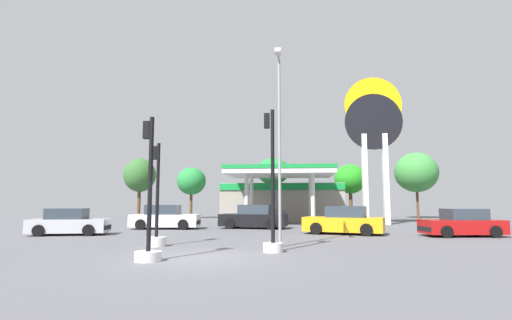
{
  "coord_description": "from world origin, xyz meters",
  "views": [
    {
      "loc": [
        3.05,
        -12.54,
        1.81
      ],
      "look_at": [
        0.83,
        10.73,
        4.36
      ],
      "focal_mm": 27.06,
      "sensor_mm": 36.0,
      "label": 1
    }
  ],
  "objects_px": {
    "car_3": "(165,218)",
    "tree_0": "(140,175)",
    "car_0": "(344,221)",
    "car_4": "(462,224)",
    "traffic_signal_1": "(272,210)",
    "tree_3": "(350,179)",
    "car_2": "(254,218)",
    "station_pole_sign": "(374,129)",
    "tree_1": "(191,181)",
    "traffic_signal_2": "(149,223)",
    "corner_streetlamp": "(279,133)",
    "car_1": "(69,223)",
    "tree_4": "(416,172)",
    "tree_2": "(273,171)",
    "traffic_signal_0": "(156,222)"
  },
  "relations": [
    {
      "from": "station_pole_sign",
      "to": "tree_2",
      "type": "relative_size",
      "value": 1.83
    },
    {
      "from": "tree_2",
      "to": "traffic_signal_0",
      "type": "bearing_deg",
      "value": -97.32
    },
    {
      "from": "car_3",
      "to": "car_1",
      "type": "bearing_deg",
      "value": -125.3
    },
    {
      "from": "car_2",
      "to": "traffic_signal_2",
      "type": "distance_m",
      "value": 15.06
    },
    {
      "from": "car_0",
      "to": "car_4",
      "type": "distance_m",
      "value": 6.09
    },
    {
      "from": "car_3",
      "to": "tree_4",
      "type": "distance_m",
      "value": 29.36
    },
    {
      "from": "traffic_signal_2",
      "to": "corner_streetlamp",
      "type": "relative_size",
      "value": 0.57
    },
    {
      "from": "car_1",
      "to": "car_3",
      "type": "distance_m",
      "value": 6.37
    },
    {
      "from": "car_1",
      "to": "car_2",
      "type": "distance_m",
      "value": 11.47
    },
    {
      "from": "car_4",
      "to": "corner_streetlamp",
      "type": "height_order",
      "value": "corner_streetlamp"
    },
    {
      "from": "station_pole_sign",
      "to": "traffic_signal_0",
      "type": "xyz_separation_m",
      "value": [
        -12.34,
        -16.5,
        -6.78
      ]
    },
    {
      "from": "traffic_signal_0",
      "to": "tree_2",
      "type": "xyz_separation_m",
      "value": [
        3.47,
        26.96,
        4.19
      ]
    },
    {
      "from": "car_1",
      "to": "tree_3",
      "type": "xyz_separation_m",
      "value": [
        18.64,
        22.87,
        3.65
      ]
    },
    {
      "from": "tree_0",
      "to": "corner_streetlamp",
      "type": "distance_m",
      "value": 32.53
    },
    {
      "from": "car_1",
      "to": "tree_4",
      "type": "relative_size",
      "value": 0.59
    },
    {
      "from": "station_pole_sign",
      "to": "corner_streetlamp",
      "type": "height_order",
      "value": "station_pole_sign"
    },
    {
      "from": "station_pole_sign",
      "to": "traffic_signal_2",
      "type": "distance_m",
      "value": 24.19
    },
    {
      "from": "car_3",
      "to": "corner_streetlamp",
      "type": "bearing_deg",
      "value": -50.81
    },
    {
      "from": "corner_streetlamp",
      "to": "traffic_signal_2",
      "type": "bearing_deg",
      "value": -134.77
    },
    {
      "from": "car_3",
      "to": "tree_0",
      "type": "relative_size",
      "value": 0.68
    },
    {
      "from": "tree_1",
      "to": "tree_4",
      "type": "relative_size",
      "value": 0.78
    },
    {
      "from": "tree_1",
      "to": "tree_2",
      "type": "relative_size",
      "value": 0.85
    },
    {
      "from": "car_0",
      "to": "traffic_signal_0",
      "type": "distance_m",
      "value": 10.9
    },
    {
      "from": "traffic_signal_1",
      "to": "tree_2",
      "type": "distance_m",
      "value": 28.6
    },
    {
      "from": "car_3",
      "to": "tree_3",
      "type": "distance_m",
      "value": 23.43
    },
    {
      "from": "car_2",
      "to": "tree_3",
      "type": "height_order",
      "value": "tree_3"
    },
    {
      "from": "car_3",
      "to": "tree_4",
      "type": "height_order",
      "value": "tree_4"
    },
    {
      "from": "car_0",
      "to": "car_3",
      "type": "distance_m",
      "value": 11.93
    },
    {
      "from": "corner_streetlamp",
      "to": "traffic_signal_0",
      "type": "bearing_deg",
      "value": -179.28
    },
    {
      "from": "tree_0",
      "to": "tree_1",
      "type": "distance_m",
      "value": 6.52
    },
    {
      "from": "station_pole_sign",
      "to": "car_3",
      "type": "distance_m",
      "value": 18.09
    },
    {
      "from": "station_pole_sign",
      "to": "car_2",
      "type": "height_order",
      "value": "station_pole_sign"
    },
    {
      "from": "car_1",
      "to": "traffic_signal_1",
      "type": "relative_size",
      "value": 0.82
    },
    {
      "from": "traffic_signal_1",
      "to": "tree_3",
      "type": "distance_m",
      "value": 30.02
    },
    {
      "from": "car_1",
      "to": "tree_0",
      "type": "relative_size",
      "value": 0.63
    },
    {
      "from": "corner_streetlamp",
      "to": "tree_2",
      "type": "bearing_deg",
      "value": 93.47
    },
    {
      "from": "traffic_signal_1",
      "to": "station_pole_sign",
      "type": "bearing_deg",
      "value": 67.3
    },
    {
      "from": "traffic_signal_2",
      "to": "tree_3",
      "type": "distance_m",
      "value": 33.51
    },
    {
      "from": "car_0",
      "to": "car_2",
      "type": "xyz_separation_m",
      "value": [
        -5.56,
        4.22,
        0.02
      ]
    },
    {
      "from": "car_2",
      "to": "car_4",
      "type": "distance_m",
      "value": 12.67
    },
    {
      "from": "car_2",
      "to": "tree_4",
      "type": "xyz_separation_m",
      "value": [
        16.39,
        17.52,
        4.34
      ]
    },
    {
      "from": "station_pole_sign",
      "to": "car_4",
      "type": "xyz_separation_m",
      "value": [
        2.18,
        -10.6,
        -7.11
      ]
    },
    {
      "from": "car_4",
      "to": "tree_2",
      "type": "distance_m",
      "value": 24.21
    },
    {
      "from": "tree_3",
      "to": "corner_streetlamp",
      "type": "height_order",
      "value": "corner_streetlamp"
    },
    {
      "from": "tree_0",
      "to": "tree_1",
      "type": "relative_size",
      "value": 1.21
    },
    {
      "from": "car_2",
      "to": "car_3",
      "type": "height_order",
      "value": "car_2"
    },
    {
      "from": "tree_0",
      "to": "tree_2",
      "type": "bearing_deg",
      "value": -2.63
    },
    {
      "from": "traffic_signal_2",
      "to": "car_2",
      "type": "bearing_deg",
      "value": 83.21
    },
    {
      "from": "car_2",
      "to": "car_3",
      "type": "bearing_deg",
      "value": -170.03
    },
    {
      "from": "car_3",
      "to": "traffic_signal_1",
      "type": "bearing_deg",
      "value": -55.3
    }
  ]
}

